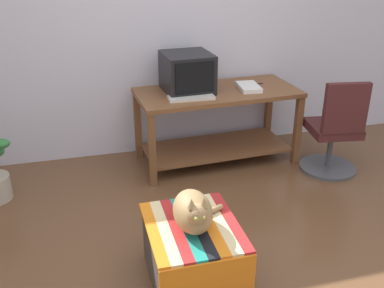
{
  "coord_description": "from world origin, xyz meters",
  "views": [
    {
      "loc": [
        -0.77,
        -2.13,
        1.96
      ],
      "look_at": [
        0.02,
        0.85,
        0.55
      ],
      "focal_mm": 41.87,
      "sensor_mm": 36.0,
      "label": 1
    }
  ],
  "objects_px": {
    "desk": "(217,113)",
    "keyboard": "(191,97)",
    "cat": "(193,211)",
    "tv_monitor": "(187,73)",
    "book": "(249,87)",
    "office_chair": "(335,133)",
    "ottoman_with_blanket": "(193,253)"
  },
  "relations": [
    {
      "from": "ottoman_with_blanket",
      "to": "cat",
      "type": "distance_m",
      "value": 0.32
    },
    {
      "from": "keyboard",
      "to": "office_chair",
      "type": "distance_m",
      "value": 1.33
    },
    {
      "from": "tv_monitor",
      "to": "keyboard",
      "type": "bearing_deg",
      "value": -98.81
    },
    {
      "from": "ottoman_with_blanket",
      "to": "desk",
      "type": "bearing_deg",
      "value": 67.44
    },
    {
      "from": "book",
      "to": "office_chair",
      "type": "relative_size",
      "value": 0.33
    },
    {
      "from": "keyboard",
      "to": "office_chair",
      "type": "relative_size",
      "value": 0.45
    },
    {
      "from": "cat",
      "to": "keyboard",
      "type": "bearing_deg",
      "value": 77.96
    },
    {
      "from": "book",
      "to": "cat",
      "type": "height_order",
      "value": "book"
    },
    {
      "from": "ottoman_with_blanket",
      "to": "office_chair",
      "type": "relative_size",
      "value": 0.75
    },
    {
      "from": "tv_monitor",
      "to": "keyboard",
      "type": "relative_size",
      "value": 1.17
    },
    {
      "from": "tv_monitor",
      "to": "ottoman_with_blanket",
      "type": "relative_size",
      "value": 0.7
    },
    {
      "from": "desk",
      "to": "cat",
      "type": "xyz_separation_m",
      "value": [
        -0.66,
        -1.61,
        0.04
      ]
    },
    {
      "from": "book",
      "to": "office_chair",
      "type": "bearing_deg",
      "value": -30.72
    },
    {
      "from": "desk",
      "to": "book",
      "type": "bearing_deg",
      "value": -9.95
    },
    {
      "from": "keyboard",
      "to": "book",
      "type": "height_order",
      "value": "book"
    },
    {
      "from": "desk",
      "to": "cat",
      "type": "relative_size",
      "value": 4.07
    },
    {
      "from": "desk",
      "to": "office_chair",
      "type": "distance_m",
      "value": 1.08
    },
    {
      "from": "cat",
      "to": "tv_monitor",
      "type": "bearing_deg",
      "value": 79.13
    },
    {
      "from": "book",
      "to": "cat",
      "type": "bearing_deg",
      "value": -116.12
    },
    {
      "from": "desk",
      "to": "keyboard",
      "type": "xyz_separation_m",
      "value": [
        -0.29,
        -0.17,
        0.23
      ]
    },
    {
      "from": "ottoman_with_blanket",
      "to": "tv_monitor",
      "type": "bearing_deg",
      "value": 76.73
    },
    {
      "from": "desk",
      "to": "cat",
      "type": "height_order",
      "value": "desk"
    },
    {
      "from": "desk",
      "to": "cat",
      "type": "distance_m",
      "value": 1.74
    },
    {
      "from": "desk",
      "to": "keyboard",
      "type": "height_order",
      "value": "keyboard"
    },
    {
      "from": "tv_monitor",
      "to": "book",
      "type": "relative_size",
      "value": 1.58
    },
    {
      "from": "desk",
      "to": "book",
      "type": "height_order",
      "value": "book"
    },
    {
      "from": "book",
      "to": "ottoman_with_blanket",
      "type": "height_order",
      "value": "book"
    },
    {
      "from": "desk",
      "to": "ottoman_with_blanket",
      "type": "xyz_separation_m",
      "value": [
        -0.66,
        -1.58,
        -0.28
      ]
    },
    {
      "from": "desk",
      "to": "office_chair",
      "type": "height_order",
      "value": "office_chair"
    },
    {
      "from": "tv_monitor",
      "to": "keyboard",
      "type": "distance_m",
      "value": 0.28
    },
    {
      "from": "desk",
      "to": "tv_monitor",
      "type": "height_order",
      "value": "tv_monitor"
    },
    {
      "from": "book",
      "to": "cat",
      "type": "distance_m",
      "value": 1.85
    }
  ]
}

